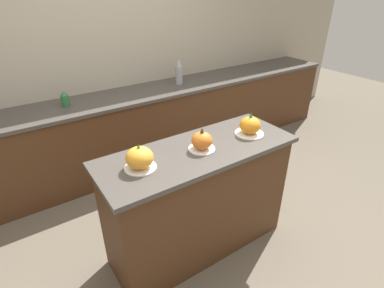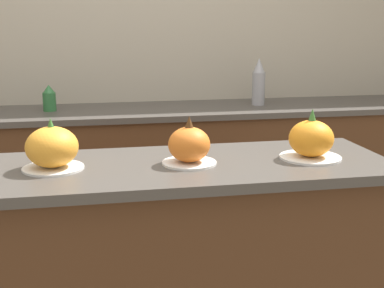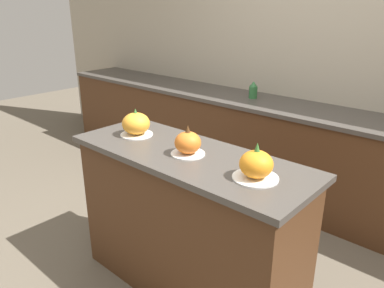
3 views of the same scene
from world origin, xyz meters
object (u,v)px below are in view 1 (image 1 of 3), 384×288
at_px(pumpkin_cake_left, 140,158).
at_px(pumpkin_cake_right, 250,126).
at_px(pumpkin_cake_center, 202,141).
at_px(bottle_short, 65,99).
at_px(bottle_tall, 179,72).

relative_size(pumpkin_cake_left, pumpkin_cake_right, 0.92).
xyz_separation_m(pumpkin_cake_center, bottle_short, (-0.56, 1.51, -0.03)).
bearing_deg(bottle_tall, pumpkin_cake_right, -101.02).
bearing_deg(pumpkin_cake_right, bottle_tall, 78.98).
relative_size(pumpkin_cake_left, bottle_tall, 0.69).
bearing_deg(pumpkin_cake_center, bottle_short, 110.46).
bearing_deg(pumpkin_cake_left, pumpkin_cake_center, -2.72).
xyz_separation_m(pumpkin_cake_center, bottle_tall, (0.74, 1.49, 0.04)).
distance_m(pumpkin_cake_right, bottle_tall, 1.53).
relative_size(pumpkin_cake_right, bottle_short, 1.41).
bearing_deg(bottle_tall, pumpkin_cake_left, -129.20).
relative_size(pumpkin_cake_center, bottle_tall, 0.64).
relative_size(pumpkin_cake_left, pumpkin_cake_center, 1.08).
height_order(pumpkin_cake_center, bottle_short, pumpkin_cake_center).
bearing_deg(bottle_short, pumpkin_cake_center, -69.54).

